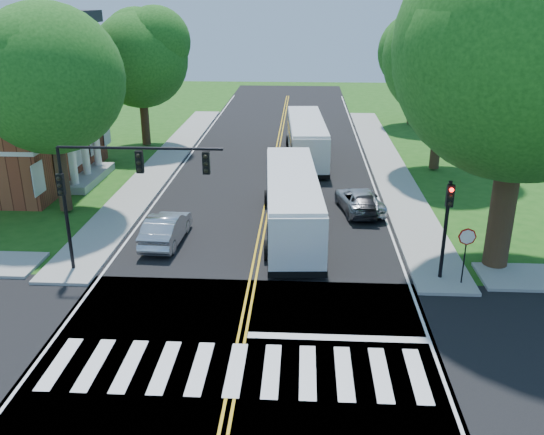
# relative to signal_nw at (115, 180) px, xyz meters

# --- Properties ---
(ground) EXTENTS (140.00, 140.00, 0.00)m
(ground) POSITION_rel_signal_nw_xyz_m (5.86, -6.43, -4.38)
(ground) COLOR #1B4E13
(ground) RESTS_ON ground
(road) EXTENTS (14.00, 96.00, 0.01)m
(road) POSITION_rel_signal_nw_xyz_m (5.86, 11.57, -4.37)
(road) COLOR black
(road) RESTS_ON ground
(cross_road) EXTENTS (60.00, 12.00, 0.01)m
(cross_road) POSITION_rel_signal_nw_xyz_m (5.86, -6.43, -4.37)
(cross_road) COLOR black
(cross_road) RESTS_ON ground
(center_line) EXTENTS (0.36, 70.00, 0.01)m
(center_line) POSITION_rel_signal_nw_xyz_m (5.86, 15.57, -4.36)
(center_line) COLOR gold
(center_line) RESTS_ON road
(edge_line_w) EXTENTS (0.12, 70.00, 0.01)m
(edge_line_w) POSITION_rel_signal_nw_xyz_m (-0.94, 15.57, -4.36)
(edge_line_w) COLOR silver
(edge_line_w) RESTS_ON road
(edge_line_e) EXTENTS (0.12, 70.00, 0.01)m
(edge_line_e) POSITION_rel_signal_nw_xyz_m (12.66, 15.57, -4.36)
(edge_line_e) COLOR silver
(edge_line_e) RESTS_ON road
(crosswalk) EXTENTS (12.60, 3.00, 0.01)m
(crosswalk) POSITION_rel_signal_nw_xyz_m (5.86, -6.93, -4.36)
(crosswalk) COLOR silver
(crosswalk) RESTS_ON road
(stop_bar) EXTENTS (6.60, 0.40, 0.01)m
(stop_bar) POSITION_rel_signal_nw_xyz_m (9.36, -4.83, -4.36)
(stop_bar) COLOR silver
(stop_bar) RESTS_ON road
(sidewalk_nw) EXTENTS (2.60, 40.00, 0.15)m
(sidewalk_nw) POSITION_rel_signal_nw_xyz_m (-2.44, 18.57, -4.30)
(sidewalk_nw) COLOR gray
(sidewalk_nw) RESTS_ON ground
(sidewalk_ne) EXTENTS (2.60, 40.00, 0.15)m
(sidewalk_ne) POSITION_rel_signal_nw_xyz_m (14.16, 18.57, -4.30)
(sidewalk_ne) COLOR gray
(sidewalk_ne) RESTS_ON ground
(tree_ne_big) EXTENTS (10.80, 10.80, 14.91)m
(tree_ne_big) POSITION_rel_signal_nw_xyz_m (16.86, 1.57, 5.24)
(tree_ne_big) COLOR #321C14
(tree_ne_big) RESTS_ON ground
(tree_west_near) EXTENTS (8.00, 8.00, 11.40)m
(tree_west_near) POSITION_rel_signal_nw_xyz_m (-5.64, 7.57, 3.15)
(tree_west_near) COLOR #321C14
(tree_west_near) RESTS_ON ground
(tree_west_far) EXTENTS (7.60, 7.60, 10.67)m
(tree_west_far) POSITION_rel_signal_nw_xyz_m (-5.14, 23.57, 2.62)
(tree_west_far) COLOR #321C14
(tree_west_far) RESTS_ON ground
(tree_east_mid) EXTENTS (8.40, 8.40, 11.93)m
(tree_east_mid) POSITION_rel_signal_nw_xyz_m (17.36, 17.57, 3.48)
(tree_east_mid) COLOR #321C14
(tree_east_mid) RESTS_ON ground
(tree_east_far) EXTENTS (7.20, 7.20, 10.34)m
(tree_east_far) POSITION_rel_signal_nw_xyz_m (18.36, 33.57, 2.48)
(tree_east_far) COLOR #321C14
(tree_east_far) RESTS_ON ground
(signal_nw) EXTENTS (7.15, 0.46, 5.66)m
(signal_nw) POSITION_rel_signal_nw_xyz_m (0.00, 0.00, 0.00)
(signal_nw) COLOR black
(signal_nw) RESTS_ON ground
(signal_ne) EXTENTS (0.30, 0.46, 4.40)m
(signal_ne) POSITION_rel_signal_nw_xyz_m (14.06, 0.01, -1.41)
(signal_ne) COLOR black
(signal_ne) RESTS_ON ground
(stop_sign) EXTENTS (0.76, 0.08, 2.53)m
(stop_sign) POSITION_rel_signal_nw_xyz_m (14.86, -0.45, -2.35)
(stop_sign) COLOR black
(stop_sign) RESTS_ON ground
(bus_lead) EXTENTS (3.48, 12.12, 3.10)m
(bus_lead) POSITION_rel_signal_nw_xyz_m (7.43, 5.47, -2.73)
(bus_lead) COLOR silver
(bus_lead) RESTS_ON road
(bus_follow) EXTENTS (3.37, 11.98, 3.07)m
(bus_follow) POSITION_rel_signal_nw_xyz_m (8.18, 20.07, -2.75)
(bus_follow) COLOR silver
(bus_follow) RESTS_ON road
(hatchback) EXTENTS (1.80, 4.65, 1.51)m
(hatchback) POSITION_rel_signal_nw_xyz_m (1.15, 3.50, -3.61)
(hatchback) COLOR #B2B5B9
(hatchback) RESTS_ON road
(suv) EXTENTS (2.94, 4.96, 1.29)m
(suv) POSITION_rel_signal_nw_xyz_m (11.25, 8.73, -3.72)
(suv) COLOR #B9BBC0
(suv) RESTS_ON road
(dark_sedan) EXTENTS (1.97, 4.37, 1.24)m
(dark_sedan) POSITION_rel_signal_nw_xyz_m (11.45, 8.45, -3.75)
(dark_sedan) COLOR black
(dark_sedan) RESTS_ON road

